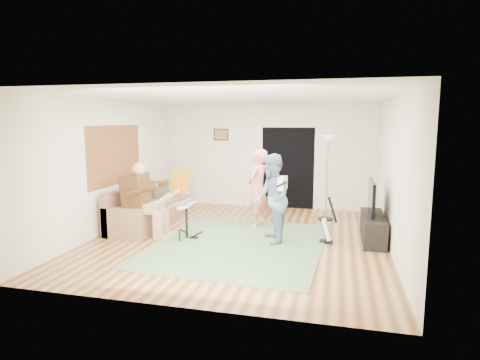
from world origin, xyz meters
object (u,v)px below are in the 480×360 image
sofa (142,213)px  torchiere_lamp (327,162)px  drum_kit (187,223)px  television (372,197)px  guitar_spare (327,229)px  dining_chair (181,197)px  tv_cabinet (373,228)px  guitarist (272,199)px  singer (258,188)px

sofa → torchiere_lamp: torchiere_lamp is taller
drum_kit → television: size_ratio=0.71×
guitar_spare → dining_chair: bearing=153.8°
tv_cabinet → dining_chair: bearing=161.9°
drum_kit → torchiere_lamp: 3.52m
sofa → guitar_spare: bearing=-3.9°
tv_cabinet → television: size_ratio=1.37×
sofa → guitar_spare: guitar_spare is taller
torchiere_lamp → tv_cabinet: torchiere_lamp is taller
torchiere_lamp → sofa: bearing=-158.4°
drum_kit → torchiere_lamp: bearing=40.3°
guitar_spare → television: size_ratio=0.86×
guitarist → guitar_spare: 1.20m
dining_chair → tv_cabinet: 4.73m
singer → guitarist: same height
guitarist → tv_cabinet: (1.86, 0.59, -0.59)m
singer → tv_cabinet: singer is taller
guitar_spare → dining_chair: dining_chair is taller
sofa → television: bearing=0.6°
dining_chair → torchiere_lamp: bearing=-17.2°
dining_chair → television: bearing=-35.7°
singer → guitarist: 1.22m
drum_kit → television: television is taller
singer → television: singer is taller
guitarist → television: (1.81, 0.59, 0.01)m
singer → dining_chair: singer is taller
drum_kit → guitarist: 1.73m
dining_chair → tv_cabinet: (4.50, -1.47, -0.13)m
sofa → guitarist: guitarist is taller
torchiere_lamp → dining_chair: 3.69m
singer → guitar_spare: (1.49, -0.85, -0.59)m
television → drum_kit: bearing=-168.5°
sofa → guitar_spare: (3.95, -0.27, -0.03)m
singer → torchiere_lamp: bearing=139.4°
singer → dining_chair: size_ratio=1.59×
sofa → drum_kit: size_ratio=2.90×
drum_kit → dining_chair: (-1.00, 2.17, 0.06)m
drum_kit → tv_cabinet: size_ratio=0.52×
drum_kit → guitarist: size_ratio=0.43×
torchiere_lamp → tv_cabinet: (0.93, -1.48, -1.08)m
television → torchiere_lamp: bearing=120.6°
sofa → torchiere_lamp: 4.29m
sofa → television: (4.74, 0.05, 0.57)m
singer → television: (2.29, -0.53, 0.01)m
guitarist → singer: bearing=-174.0°
guitarist → sofa: bearing=-117.7°
torchiere_lamp → dining_chair: torchiere_lamp is taller
drum_kit → dining_chair: 2.39m
sofa → guitarist: bearing=-10.5°
drum_kit → singer: size_ratio=0.43×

